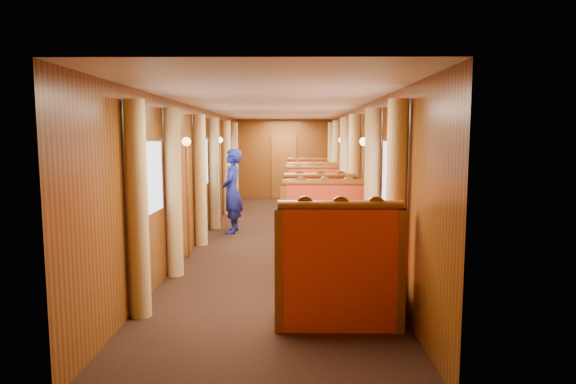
{
  "coord_description": "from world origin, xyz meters",
  "views": [
    {
      "loc": [
        0.28,
        -9.35,
        1.96
      ],
      "look_at": [
        0.2,
        -1.48,
        1.05
      ],
      "focal_mm": 30.0,
      "sensor_mm": 36.0,
      "label": 1
    }
  ],
  "objects_px": {
    "teapot_back": "(325,229)",
    "steward": "(232,191)",
    "banquette_mid_aft": "(314,207)",
    "passenger": "(315,194)",
    "banquette_far_aft": "(309,190)",
    "table_near": "(330,264)",
    "table_far": "(310,196)",
    "rose_vase_mid": "(318,190)",
    "banquette_near_fwd": "(338,286)",
    "tea_tray": "(323,235)",
    "fruit_plate": "(357,236)",
    "teapot_right": "(331,232)",
    "table_mid": "(317,217)",
    "teapot_left": "(314,231)",
    "rose_vase_far": "(310,175)",
    "banquette_mid_fwd": "(319,224)",
    "banquette_far_fwd": "(312,199)",
    "banquette_near_aft": "(325,243)"
  },
  "relations": [
    {
      "from": "table_mid",
      "to": "banquette_far_fwd",
      "type": "distance_m",
      "value": 2.49
    },
    {
      "from": "rose_vase_mid",
      "to": "steward",
      "type": "xyz_separation_m",
      "value": [
        -1.73,
        0.34,
        -0.07
      ]
    },
    {
      "from": "fruit_plate",
      "to": "banquette_mid_aft",
      "type": "bearing_deg",
      "value": 93.7
    },
    {
      "from": "table_far",
      "to": "teapot_left",
      "type": "distance_m",
      "value": 7.14
    },
    {
      "from": "banquette_far_aft",
      "to": "teapot_right",
      "type": "xyz_separation_m",
      "value": [
        -0.01,
        -8.12,
        0.38
      ]
    },
    {
      "from": "banquette_mid_fwd",
      "to": "banquette_far_aft",
      "type": "distance_m",
      "value": 5.53
    },
    {
      "from": "tea_tray",
      "to": "rose_vase_mid",
      "type": "height_order",
      "value": "rose_vase_mid"
    },
    {
      "from": "banquette_far_fwd",
      "to": "tea_tray",
      "type": "bearing_deg",
      "value": -90.89
    },
    {
      "from": "table_far",
      "to": "rose_vase_mid",
      "type": "bearing_deg",
      "value": -89.58
    },
    {
      "from": "banquette_far_aft",
      "to": "rose_vase_far",
      "type": "bearing_deg",
      "value": -90.99
    },
    {
      "from": "table_mid",
      "to": "banquette_far_aft",
      "type": "distance_m",
      "value": 4.51
    },
    {
      "from": "banquette_near_aft",
      "to": "banquette_far_aft",
      "type": "height_order",
      "value": "same"
    },
    {
      "from": "banquette_near_aft",
      "to": "steward",
      "type": "height_order",
      "value": "steward"
    },
    {
      "from": "teapot_left",
      "to": "banquette_far_aft",
      "type": "bearing_deg",
      "value": 90.34
    },
    {
      "from": "banquette_mid_aft",
      "to": "passenger",
      "type": "bearing_deg",
      "value": -90.0
    },
    {
      "from": "table_mid",
      "to": "teapot_back",
      "type": "bearing_deg",
      "value": -91.01
    },
    {
      "from": "teapot_back",
      "to": "steward",
      "type": "height_order",
      "value": "steward"
    },
    {
      "from": "table_far",
      "to": "banquette_far_aft",
      "type": "xyz_separation_m",
      "value": [
        0.0,
        1.01,
        0.05
      ]
    },
    {
      "from": "tea_tray",
      "to": "fruit_plate",
      "type": "bearing_deg",
      "value": -14.82
    },
    {
      "from": "banquette_far_fwd",
      "to": "steward",
      "type": "height_order",
      "value": "steward"
    },
    {
      "from": "table_far",
      "to": "rose_vase_mid",
      "type": "height_order",
      "value": "rose_vase_mid"
    },
    {
      "from": "banquette_mid_aft",
      "to": "rose_vase_far",
      "type": "xyz_separation_m",
      "value": [
        -0.02,
        2.52,
        0.5
      ]
    },
    {
      "from": "banquette_mid_fwd",
      "to": "banquette_near_fwd",
      "type": "bearing_deg",
      "value": -90.0
    },
    {
      "from": "teapot_right",
      "to": "rose_vase_far",
      "type": "bearing_deg",
      "value": 110.22
    },
    {
      "from": "banquette_near_fwd",
      "to": "banquette_mid_aft",
      "type": "xyz_separation_m",
      "value": [
        0.0,
        5.53,
        0.0
      ]
    },
    {
      "from": "banquette_far_aft",
      "to": "teapot_back",
      "type": "bearing_deg",
      "value": -90.44
    },
    {
      "from": "banquette_near_fwd",
      "to": "tea_tray",
      "type": "bearing_deg",
      "value": 95.6
    },
    {
      "from": "table_far",
      "to": "steward",
      "type": "relative_size",
      "value": 0.61
    },
    {
      "from": "banquette_near_fwd",
      "to": "banquette_far_fwd",
      "type": "xyz_separation_m",
      "value": [
        0.0,
        7.0,
        0.0
      ]
    },
    {
      "from": "teapot_back",
      "to": "fruit_plate",
      "type": "distance_m",
      "value": 0.44
    },
    {
      "from": "banquette_far_aft",
      "to": "passenger",
      "type": "distance_m",
      "value": 3.77
    },
    {
      "from": "teapot_back",
      "to": "passenger",
      "type": "height_order",
      "value": "passenger"
    },
    {
      "from": "banquette_far_aft",
      "to": "fruit_plate",
      "type": "height_order",
      "value": "banquette_far_aft"
    },
    {
      "from": "passenger",
      "to": "banquette_far_aft",
      "type": "bearing_deg",
      "value": 90.0
    },
    {
      "from": "banquette_mid_aft",
      "to": "table_far",
      "type": "distance_m",
      "value": 2.49
    },
    {
      "from": "table_far",
      "to": "banquette_far_aft",
      "type": "distance_m",
      "value": 1.02
    },
    {
      "from": "table_near",
      "to": "fruit_plate",
      "type": "height_order",
      "value": "fruit_plate"
    },
    {
      "from": "table_near",
      "to": "banquette_far_aft",
      "type": "xyz_separation_m",
      "value": [
        0.0,
        8.01,
        0.05
      ]
    },
    {
      "from": "table_near",
      "to": "teapot_right",
      "type": "xyz_separation_m",
      "value": [
        -0.01,
        -0.11,
        0.43
      ]
    },
    {
      "from": "table_far",
      "to": "fruit_plate",
      "type": "xyz_separation_m",
      "value": [
        0.3,
        -7.16,
        0.39
      ]
    },
    {
      "from": "table_far",
      "to": "rose_vase_far",
      "type": "bearing_deg",
      "value": 119.17
    },
    {
      "from": "teapot_right",
      "to": "fruit_plate",
      "type": "height_order",
      "value": "teapot_right"
    },
    {
      "from": "banquette_mid_aft",
      "to": "teapot_right",
      "type": "bearing_deg",
      "value": -90.08
    },
    {
      "from": "banquette_near_aft",
      "to": "banquette_mid_aft",
      "type": "height_order",
      "value": "same"
    },
    {
      "from": "table_mid",
      "to": "steward",
      "type": "bearing_deg",
      "value": 169.37
    },
    {
      "from": "banquette_mid_aft",
      "to": "banquette_far_aft",
      "type": "height_order",
      "value": "same"
    },
    {
      "from": "fruit_plate",
      "to": "table_mid",
      "type": "bearing_deg",
      "value": 94.72
    },
    {
      "from": "table_far",
      "to": "banquette_far_aft",
      "type": "relative_size",
      "value": 0.78
    },
    {
      "from": "table_near",
      "to": "rose_vase_mid",
      "type": "height_order",
      "value": "rose_vase_mid"
    },
    {
      "from": "table_near",
      "to": "teapot_left",
      "type": "height_order",
      "value": "teapot_left"
    }
  ]
}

